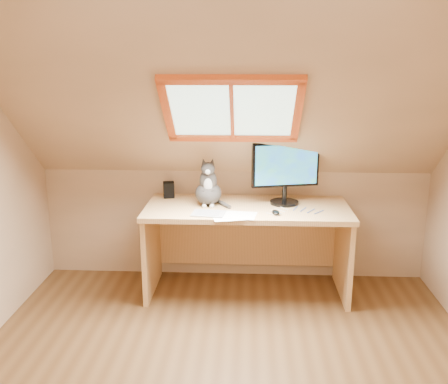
{
  "coord_description": "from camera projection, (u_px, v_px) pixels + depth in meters",
  "views": [
    {
      "loc": [
        0.12,
        -2.65,
        1.99
      ],
      "look_at": [
        -0.06,
        1.0,
        1.01
      ],
      "focal_mm": 40.0,
      "sensor_mm": 36.0,
      "label": 1
    }
  ],
  "objects": [
    {
      "name": "room_shell",
      "position": [
        225.0,
        168.0,
        2.62
      ],
      "size": [
        3.52,
        3.52,
        2.41
      ],
      "color": "tan",
      "rests_on": "ground"
    },
    {
      "name": "desk",
      "position": [
        247.0,
        230.0,
        4.33
      ],
      "size": [
        1.72,
        0.75,
        0.78
      ],
      "color": "#E1A96B",
      "rests_on": "ground"
    },
    {
      "name": "monitor",
      "position": [
        285.0,
        169.0,
        4.19
      ],
      "size": [
        0.57,
        0.24,
        0.53
      ],
      "color": "black",
      "rests_on": "desk"
    },
    {
      "name": "cat",
      "position": [
        208.0,
        188.0,
        4.21
      ],
      "size": [
        0.24,
        0.28,
        0.41
      ],
      "color": "#403B38",
      "rests_on": "desk"
    },
    {
      "name": "desk_speaker",
      "position": [
        169.0,
        190.0,
        4.46
      ],
      "size": [
        0.11,
        0.11,
        0.14
      ],
      "primitive_type": "cube",
      "rotation": [
        0.0,
        0.0,
        0.2
      ],
      "color": "black",
      "rests_on": "desk"
    },
    {
      "name": "graphics_tablet",
      "position": [
        208.0,
        214.0,
        3.99
      ],
      "size": [
        0.28,
        0.21,
        0.01
      ],
      "primitive_type": "cube",
      "rotation": [
        0.0,
        0.0,
        -0.12
      ],
      "color": "#B2B2B7",
      "rests_on": "desk"
    },
    {
      "name": "mouse",
      "position": [
        276.0,
        212.0,
        3.98
      ],
      "size": [
        0.08,
        0.12,
        0.03
      ],
      "primitive_type": "ellipsoid",
      "rotation": [
        0.0,
        0.0,
        0.15
      ],
      "color": "black",
      "rests_on": "desk"
    },
    {
      "name": "papers",
      "position": [
        231.0,
        215.0,
        3.96
      ],
      "size": [
        0.33,
        0.27,
        0.0
      ],
      "color": "white",
      "rests_on": "desk"
    },
    {
      "name": "cables",
      "position": [
        296.0,
        211.0,
        4.07
      ],
      "size": [
        0.51,
        0.26,
        0.01
      ],
      "color": "silver",
      "rests_on": "desk"
    }
  ]
}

